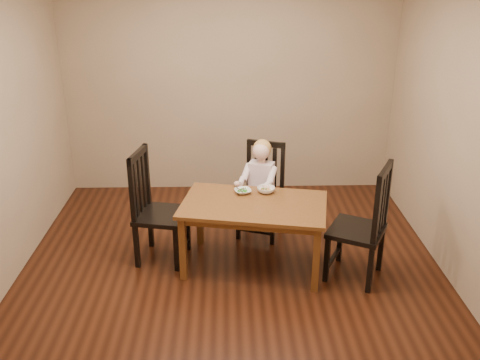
{
  "coord_description": "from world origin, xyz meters",
  "views": [
    {
      "loc": [
        -0.03,
        -4.4,
        2.74
      ],
      "look_at": [
        0.09,
        0.25,
        0.81
      ],
      "focal_mm": 40.0,
      "sensor_mm": 36.0,
      "label": 1
    }
  ],
  "objects_px": {
    "chair_right": "(363,225)",
    "bowl_peas": "(243,191)",
    "toddler": "(261,180)",
    "bowl_veg": "(266,190)",
    "chair_child": "(262,191)",
    "dining_table": "(254,211)",
    "chair_left": "(156,209)"
  },
  "relations": [
    {
      "from": "dining_table",
      "to": "toddler",
      "type": "distance_m",
      "value": 0.65
    },
    {
      "from": "chair_left",
      "to": "bowl_peas",
      "type": "bearing_deg",
      "value": 104.99
    },
    {
      "from": "chair_child",
      "to": "chair_left",
      "type": "bearing_deg",
      "value": 45.91
    },
    {
      "from": "dining_table",
      "to": "bowl_peas",
      "type": "relative_size",
      "value": 9.25
    },
    {
      "from": "chair_right",
      "to": "bowl_veg",
      "type": "xyz_separation_m",
      "value": [
        -0.84,
        0.47,
        0.15
      ]
    },
    {
      "from": "bowl_peas",
      "to": "dining_table",
      "type": "bearing_deg",
      "value": -67.61
    },
    {
      "from": "chair_child",
      "to": "chair_right",
      "type": "xyz_separation_m",
      "value": [
        0.85,
        -0.91,
        0.06
      ]
    },
    {
      "from": "chair_right",
      "to": "bowl_veg",
      "type": "distance_m",
      "value": 0.98
    },
    {
      "from": "chair_right",
      "to": "toddler",
      "type": "bearing_deg",
      "value": 72.92
    },
    {
      "from": "chair_left",
      "to": "chair_right",
      "type": "height_order",
      "value": "chair_right"
    },
    {
      "from": "bowl_peas",
      "to": "chair_left",
      "type": "bearing_deg",
      "value": -176.1
    },
    {
      "from": "chair_right",
      "to": "bowl_peas",
      "type": "distance_m",
      "value": 1.17
    },
    {
      "from": "chair_right",
      "to": "bowl_peas",
      "type": "relative_size",
      "value": 7.15
    },
    {
      "from": "toddler",
      "to": "bowl_peas",
      "type": "distance_m",
      "value": 0.46
    },
    {
      "from": "bowl_peas",
      "to": "bowl_veg",
      "type": "bearing_deg",
      "value": 3.26
    },
    {
      "from": "chair_right",
      "to": "bowl_peas",
      "type": "height_order",
      "value": "chair_right"
    },
    {
      "from": "dining_table",
      "to": "bowl_peas",
      "type": "height_order",
      "value": "bowl_peas"
    },
    {
      "from": "dining_table",
      "to": "chair_left",
      "type": "bearing_deg",
      "value": 169.43
    },
    {
      "from": "bowl_veg",
      "to": "bowl_peas",
      "type": "bearing_deg",
      "value": -176.74
    },
    {
      "from": "chair_child",
      "to": "chair_right",
      "type": "relative_size",
      "value": 0.89
    },
    {
      "from": "bowl_veg",
      "to": "chair_child",
      "type": "bearing_deg",
      "value": 91.19
    },
    {
      "from": "chair_child",
      "to": "bowl_peas",
      "type": "relative_size",
      "value": 6.37
    },
    {
      "from": "chair_right",
      "to": "bowl_veg",
      "type": "height_order",
      "value": "chair_right"
    },
    {
      "from": "chair_right",
      "to": "bowl_peas",
      "type": "bearing_deg",
      "value": 94.55
    },
    {
      "from": "chair_left",
      "to": "chair_child",
      "type": "bearing_deg",
      "value": 127.02
    },
    {
      "from": "bowl_peas",
      "to": "bowl_veg",
      "type": "height_order",
      "value": "bowl_veg"
    },
    {
      "from": "chair_left",
      "to": "bowl_veg",
      "type": "relative_size",
      "value": 6.45
    },
    {
      "from": "chair_right",
      "to": "toddler",
      "type": "distance_m",
      "value": 1.23
    },
    {
      "from": "chair_child",
      "to": "toddler",
      "type": "xyz_separation_m",
      "value": [
        -0.02,
        -0.05,
        0.15
      ]
    },
    {
      "from": "dining_table",
      "to": "bowl_peas",
      "type": "bearing_deg",
      "value": 112.39
    },
    {
      "from": "chair_left",
      "to": "toddler",
      "type": "relative_size",
      "value": 1.94
    },
    {
      "from": "chair_child",
      "to": "chair_right",
      "type": "distance_m",
      "value": 1.25
    }
  ]
}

